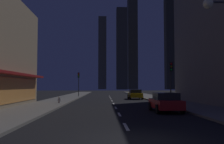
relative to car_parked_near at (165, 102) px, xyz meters
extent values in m
cube|color=black|center=(-3.60, 22.08, -0.79)|extent=(78.00, 136.00, 0.10)
cube|color=#605E59|center=(3.40, 22.08, -0.67)|extent=(4.00, 76.00, 0.15)
cube|color=#605E59|center=(-10.60, 22.08, -0.67)|extent=(4.00, 76.00, 0.15)
cube|color=silver|center=(-3.60, -6.72, -0.73)|extent=(0.16, 2.20, 0.01)
cube|color=silver|center=(-3.60, -1.52, -0.73)|extent=(0.16, 2.20, 0.01)
cube|color=silver|center=(-3.60, 3.68, -0.73)|extent=(0.16, 2.20, 0.01)
cube|color=silver|center=(-3.60, 8.88, -0.73)|extent=(0.16, 2.20, 0.01)
cube|color=silver|center=(-3.60, 14.08, -0.73)|extent=(0.16, 2.20, 0.01)
cube|color=silver|center=(-3.60, 19.28, -0.73)|extent=(0.16, 2.20, 0.01)
cube|color=silver|center=(-3.60, 24.48, -0.73)|extent=(0.16, 2.20, 0.01)
cube|color=silver|center=(-3.60, 29.68, -0.73)|extent=(0.16, 2.20, 0.01)
cube|color=#D88C3F|center=(-12.60, 0.83, 0.86)|extent=(0.10, 18.73, 2.20)
cube|color=maroon|center=(-12.20, 0.83, 2.26)|extent=(0.90, 19.33, 0.20)
cube|color=brown|center=(-5.70, 138.70, 22.20)|extent=(5.03, 7.66, 45.88)
cube|color=#403D30|center=(5.62, 124.88, 23.02)|extent=(6.03, 6.39, 47.53)
cube|color=#403D30|center=(14.00, 142.17, 34.80)|extent=(6.08, 8.08, 71.08)
cube|color=#2F2D23|center=(34.61, 127.23, 29.12)|extent=(5.27, 6.00, 59.72)
cube|color=#B21919|center=(0.00, 0.05, -0.13)|extent=(1.80, 4.20, 0.65)
cube|color=black|center=(0.00, -0.15, 0.43)|extent=(1.64, 2.00, 0.55)
cylinder|color=black|center=(-0.88, 1.45, -0.40)|extent=(0.22, 0.68, 0.68)
cylinder|color=black|center=(0.88, 1.45, -0.40)|extent=(0.22, 0.68, 0.68)
cylinder|color=black|center=(-0.88, -1.35, -0.40)|extent=(0.22, 0.68, 0.68)
cylinder|color=black|center=(0.88, -1.35, -0.40)|extent=(0.22, 0.68, 0.68)
sphere|color=white|center=(-0.55, 2.10, -0.08)|extent=(0.18, 0.18, 0.18)
sphere|color=white|center=(0.55, 2.10, -0.08)|extent=(0.18, 0.18, 0.18)
cube|color=gold|center=(0.00, 18.43, -0.13)|extent=(1.80, 4.20, 0.65)
cube|color=black|center=(0.00, 18.23, 0.43)|extent=(1.64, 2.00, 0.55)
cylinder|color=black|center=(-0.88, 19.83, -0.40)|extent=(0.22, 0.68, 0.68)
cylinder|color=black|center=(0.88, 19.83, -0.40)|extent=(0.22, 0.68, 0.68)
cylinder|color=black|center=(-0.88, 17.03, -0.40)|extent=(0.22, 0.68, 0.68)
cylinder|color=black|center=(0.88, 17.03, -0.40)|extent=(0.22, 0.68, 0.68)
sphere|color=white|center=(-0.55, 20.48, -0.08)|extent=(0.18, 0.18, 0.18)
sphere|color=white|center=(0.55, 20.48, -0.08)|extent=(0.18, 0.18, 0.18)
cylinder|color=#B2B2B2|center=(-9.50, 8.34, -0.32)|extent=(0.22, 0.22, 0.55)
sphere|color=#B2B2B2|center=(-9.50, 8.34, -0.04)|extent=(0.21, 0.21, 0.21)
cylinder|color=#B2B2B2|center=(-9.50, 8.34, -0.56)|extent=(0.30, 0.30, 0.06)
cylinder|color=#B2B2B2|center=(-9.66, 8.34, -0.29)|extent=(0.10, 0.10, 0.10)
cylinder|color=#B2B2B2|center=(-9.34, 8.34, -0.29)|extent=(0.10, 0.10, 0.10)
cylinder|color=#2D2D2D|center=(1.90, 5.44, 1.51)|extent=(0.12, 0.12, 4.20)
cube|color=black|center=(1.90, 5.24, 3.11)|extent=(0.32, 0.24, 0.90)
sphere|color=red|center=(1.90, 5.11, 3.39)|extent=(0.18, 0.18, 0.18)
sphere|color=#F2B20C|center=(1.90, 5.11, 3.11)|extent=(0.18, 0.18, 0.18)
sphere|color=#19D833|center=(1.90, 5.11, 2.83)|extent=(0.18, 0.18, 0.18)
cylinder|color=#2D2D2D|center=(-9.10, 24.89, 1.51)|extent=(0.12, 0.12, 4.20)
cube|color=black|center=(-9.10, 24.69, 3.11)|extent=(0.32, 0.24, 0.90)
sphere|color=red|center=(-9.10, 24.56, 3.39)|extent=(0.18, 0.18, 0.18)
sphere|color=#F2B20C|center=(-9.10, 24.56, 3.11)|extent=(0.18, 0.18, 0.18)
sphere|color=#19D833|center=(-9.10, 24.56, 2.83)|extent=(0.18, 0.18, 0.18)
cylinder|color=#38383D|center=(1.80, -5.68, 5.81)|extent=(1.60, 0.12, 0.12)
sphere|color=#FCF7CC|center=(1.00, -5.68, 5.71)|extent=(0.56, 0.56, 0.56)
camera|label=1|loc=(-4.67, -18.79, 1.22)|focal=39.84mm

